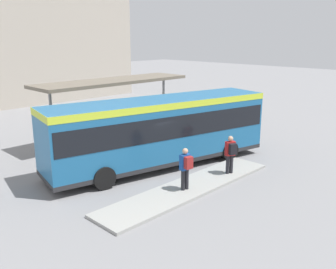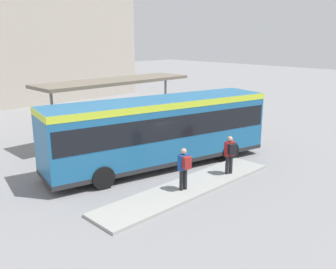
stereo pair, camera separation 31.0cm
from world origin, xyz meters
TOP-DOWN VIEW (x-y plane):
  - ground_plane at (0.00, 0.00)m, footprint 120.00×120.00m
  - curb_island at (-1.11, -2.90)m, footprint 9.00×1.80m
  - city_bus at (0.01, -0.00)m, footprint 11.39×4.79m
  - pedestrian_waiting at (1.27, -3.22)m, footprint 0.52×0.55m
  - pedestrian_companion at (-1.51, -3.04)m, footprint 0.46×0.50m
  - bicycle_blue at (9.89, 2.54)m, footprint 0.48×1.71m
  - bicycle_green at (9.87, 3.25)m, footprint 0.48×1.63m
  - bicycle_black at (9.77, 3.97)m, footprint 0.48×1.66m
  - station_shelter at (1.47, 5.41)m, footprint 9.74×2.61m
  - potted_planter_near_shelter at (-0.96, 3.44)m, footprint 0.98×0.98m

SIDE VIEW (x-z plane):
  - ground_plane at x=0.00m, z-range 0.00..0.00m
  - curb_island at x=-1.11m, z-range 0.00..0.12m
  - bicycle_green at x=9.87m, z-range 0.00..0.71m
  - bicycle_black at x=9.77m, z-range 0.00..0.72m
  - bicycle_blue at x=9.89m, z-range 0.00..0.75m
  - potted_planter_near_shelter at x=-0.96m, z-range 0.02..1.37m
  - pedestrian_waiting at x=1.27m, z-range 0.25..1.99m
  - pedestrian_companion at x=-1.51m, z-range 0.25..2.00m
  - city_bus at x=0.01m, z-range 0.27..3.57m
  - station_shelter at x=1.47m, z-range 1.67..5.32m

